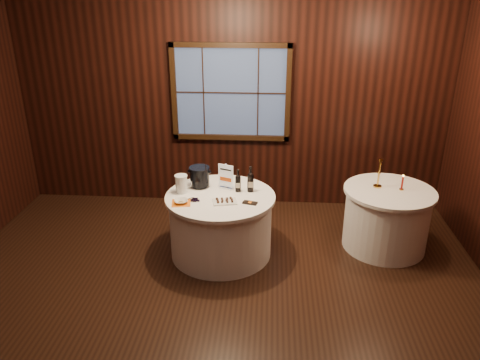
# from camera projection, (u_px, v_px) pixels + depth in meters

# --- Properties ---
(ground) EXTENTS (6.00, 6.00, 0.00)m
(ground) POSITION_uv_depth(u_px,v_px,m) (211.00, 304.00, 4.79)
(ground) COLOR black
(ground) RESTS_ON ground
(back_wall) EXTENTS (6.00, 0.10, 3.00)m
(back_wall) POSITION_uv_depth(u_px,v_px,m) (231.00, 100.00, 6.47)
(back_wall) COLOR black
(back_wall) RESTS_ON ground
(main_table) EXTENTS (1.28, 1.28, 0.77)m
(main_table) POSITION_uv_depth(u_px,v_px,m) (221.00, 225.00, 5.56)
(main_table) COLOR white
(main_table) RESTS_ON ground
(side_table) EXTENTS (1.08, 1.08, 0.77)m
(side_table) POSITION_uv_depth(u_px,v_px,m) (386.00, 218.00, 5.71)
(side_table) COLOR white
(side_table) RESTS_ON ground
(sign_stand) EXTENTS (0.19, 0.15, 0.31)m
(sign_stand) POSITION_uv_depth(u_px,v_px,m) (226.00, 180.00, 5.56)
(sign_stand) COLOR silver
(sign_stand) RESTS_ON main_table
(port_bottle_left) EXTENTS (0.07, 0.07, 0.27)m
(port_bottle_left) POSITION_uv_depth(u_px,v_px,m) (238.00, 182.00, 5.47)
(port_bottle_left) COLOR black
(port_bottle_left) RESTS_ON main_table
(port_bottle_right) EXTENTS (0.07, 0.08, 0.31)m
(port_bottle_right) POSITION_uv_depth(u_px,v_px,m) (250.00, 181.00, 5.47)
(port_bottle_right) COLOR black
(port_bottle_right) RESTS_ON main_table
(ice_bucket) EXTENTS (0.25, 0.25, 0.25)m
(ice_bucket) POSITION_uv_depth(u_px,v_px,m) (200.00, 177.00, 5.59)
(ice_bucket) COLOR black
(ice_bucket) RESTS_ON main_table
(chocolate_plate) EXTENTS (0.30, 0.23, 0.04)m
(chocolate_plate) POSITION_uv_depth(u_px,v_px,m) (225.00, 201.00, 5.23)
(chocolate_plate) COLOR white
(chocolate_plate) RESTS_ON main_table
(chocolate_box) EXTENTS (0.18, 0.12, 0.01)m
(chocolate_box) POSITION_uv_depth(u_px,v_px,m) (250.00, 203.00, 5.21)
(chocolate_box) COLOR black
(chocolate_box) RESTS_ON main_table
(grape_bunch) EXTENTS (0.17, 0.08, 0.04)m
(grape_bunch) POSITION_uv_depth(u_px,v_px,m) (195.00, 199.00, 5.27)
(grape_bunch) COLOR black
(grape_bunch) RESTS_ON main_table
(glass_pitcher) EXTENTS (0.20, 0.15, 0.22)m
(glass_pitcher) POSITION_uv_depth(u_px,v_px,m) (182.00, 184.00, 5.45)
(glass_pitcher) COLOR white
(glass_pitcher) RESTS_ON main_table
(orange_napkin) EXTENTS (0.24, 0.24, 0.00)m
(orange_napkin) POSITION_uv_depth(u_px,v_px,m) (181.00, 203.00, 5.22)
(orange_napkin) COLOR orange
(orange_napkin) RESTS_ON main_table
(cracker_bowl) EXTENTS (0.18, 0.18, 0.04)m
(cracker_bowl) POSITION_uv_depth(u_px,v_px,m) (181.00, 201.00, 5.21)
(cracker_bowl) COLOR white
(cracker_bowl) RESTS_ON orange_napkin
(brass_candlestick) EXTENTS (0.10, 0.10, 0.36)m
(brass_candlestick) POSITION_uv_depth(u_px,v_px,m) (378.00, 177.00, 5.59)
(brass_candlestick) COLOR gold
(brass_candlestick) RESTS_ON side_table
(red_candle) EXTENTS (0.05, 0.05, 0.19)m
(red_candle) POSITION_uv_depth(u_px,v_px,m) (402.00, 184.00, 5.52)
(red_candle) COLOR gold
(red_candle) RESTS_ON side_table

